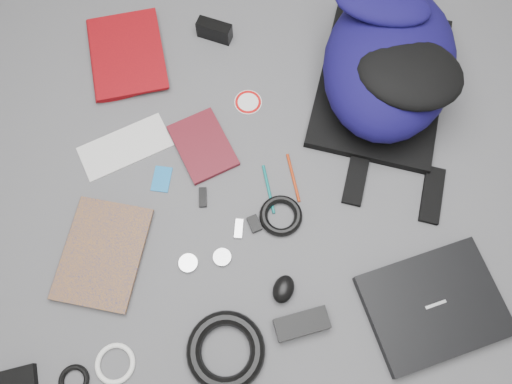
{
  "coord_description": "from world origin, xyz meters",
  "views": [
    {
      "loc": [
        -0.01,
        -0.45,
        1.27
      ],
      "look_at": [
        0.0,
        0.0,
        0.02
      ],
      "focal_mm": 35.0,
      "sensor_mm": 36.0,
      "label": 1
    }
  ],
  "objects_px": {
    "power_brick": "(302,324)",
    "mouse": "(283,289)",
    "comic_book": "(66,247)",
    "textbook_red": "(91,61)",
    "backpack": "(389,61)",
    "laptop": "(434,305)",
    "compact_camera": "(214,31)",
    "dvd_case": "(203,146)"
  },
  "relations": [
    {
      "from": "power_brick",
      "to": "mouse",
      "type": "bearing_deg",
      "value": 102.18
    },
    {
      "from": "comic_book",
      "to": "power_brick",
      "type": "height_order",
      "value": "power_brick"
    },
    {
      "from": "power_brick",
      "to": "comic_book",
      "type": "bearing_deg",
      "value": 147.04
    },
    {
      "from": "textbook_red",
      "to": "mouse",
      "type": "xyz_separation_m",
      "value": [
        0.54,
        -0.69,
        0.0
      ]
    },
    {
      "from": "backpack",
      "to": "textbook_red",
      "type": "relative_size",
      "value": 1.92
    },
    {
      "from": "laptop",
      "to": "textbook_red",
      "type": "distance_m",
      "value": 1.17
    },
    {
      "from": "textbook_red",
      "to": "compact_camera",
      "type": "bearing_deg",
      "value": 3.02
    },
    {
      "from": "backpack",
      "to": "laptop",
      "type": "bearing_deg",
      "value": -69.06
    },
    {
      "from": "dvd_case",
      "to": "textbook_red",
      "type": "bearing_deg",
      "value": 114.96
    },
    {
      "from": "dvd_case",
      "to": "mouse",
      "type": "relative_size",
      "value": 2.66
    },
    {
      "from": "laptop",
      "to": "compact_camera",
      "type": "bearing_deg",
      "value": 106.36
    },
    {
      "from": "laptop",
      "to": "backpack",
      "type": "bearing_deg",
      "value": 78.18
    },
    {
      "from": "mouse",
      "to": "power_brick",
      "type": "height_order",
      "value": "mouse"
    },
    {
      "from": "laptop",
      "to": "comic_book",
      "type": "bearing_deg",
      "value": 152.34
    },
    {
      "from": "textbook_red",
      "to": "comic_book",
      "type": "height_order",
      "value": "textbook_red"
    },
    {
      "from": "backpack",
      "to": "textbook_red",
      "type": "xyz_separation_m",
      "value": [
        -0.85,
        0.1,
        -0.1
      ]
    },
    {
      "from": "comic_book",
      "to": "backpack",
      "type": "bearing_deg",
      "value": 40.64
    },
    {
      "from": "textbook_red",
      "to": "comic_book",
      "type": "xyz_separation_m",
      "value": [
        -0.02,
        -0.56,
        -0.01
      ]
    },
    {
      "from": "laptop",
      "to": "mouse",
      "type": "relative_size",
      "value": 4.47
    },
    {
      "from": "dvd_case",
      "to": "mouse",
      "type": "bearing_deg",
      "value": -88.02
    },
    {
      "from": "backpack",
      "to": "compact_camera",
      "type": "bearing_deg",
      "value": 175.28
    },
    {
      "from": "dvd_case",
      "to": "compact_camera",
      "type": "relative_size",
      "value": 1.87
    },
    {
      "from": "mouse",
      "to": "compact_camera",
      "type": "bearing_deg",
      "value": 125.1
    },
    {
      "from": "dvd_case",
      "to": "compact_camera",
      "type": "height_order",
      "value": "compact_camera"
    },
    {
      "from": "comic_book",
      "to": "compact_camera",
      "type": "distance_m",
      "value": 0.75
    },
    {
      "from": "textbook_red",
      "to": "power_brick",
      "type": "relative_size",
      "value": 2.18
    },
    {
      "from": "dvd_case",
      "to": "compact_camera",
      "type": "distance_m",
      "value": 0.37
    },
    {
      "from": "textbook_red",
      "to": "laptop",
      "type": "bearing_deg",
      "value": -49.61
    },
    {
      "from": "textbook_red",
      "to": "dvd_case",
      "type": "bearing_deg",
      "value": -50.72
    },
    {
      "from": "textbook_red",
      "to": "comic_book",
      "type": "distance_m",
      "value": 0.56
    },
    {
      "from": "backpack",
      "to": "power_brick",
      "type": "xyz_separation_m",
      "value": [
        -0.27,
        -0.68,
        -0.1
      ]
    },
    {
      "from": "laptop",
      "to": "power_brick",
      "type": "bearing_deg",
      "value": 169.26
    },
    {
      "from": "laptop",
      "to": "compact_camera",
      "type": "height_order",
      "value": "compact_camera"
    },
    {
      "from": "dvd_case",
      "to": "backpack",
      "type": "bearing_deg",
      "value": -4.92
    },
    {
      "from": "comic_book",
      "to": "mouse",
      "type": "bearing_deg",
      "value": -0.37
    },
    {
      "from": "power_brick",
      "to": "textbook_red",
      "type": "bearing_deg",
      "value": 113.41
    },
    {
      "from": "laptop",
      "to": "mouse",
      "type": "distance_m",
      "value": 0.37
    },
    {
      "from": "textbook_red",
      "to": "comic_book",
      "type": "bearing_deg",
      "value": -102.55
    },
    {
      "from": "backpack",
      "to": "mouse",
      "type": "height_order",
      "value": "backpack"
    },
    {
      "from": "backpack",
      "to": "power_brick",
      "type": "relative_size",
      "value": 4.17
    },
    {
      "from": "laptop",
      "to": "mouse",
      "type": "xyz_separation_m",
      "value": [
        -0.37,
        0.05,
        0.0
      ]
    },
    {
      "from": "backpack",
      "to": "mouse",
      "type": "distance_m",
      "value": 0.68
    }
  ]
}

